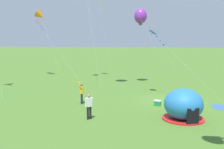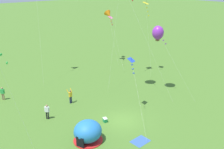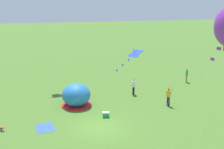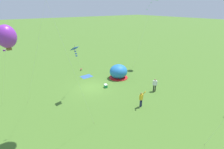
{
  "view_description": "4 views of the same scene",
  "coord_description": "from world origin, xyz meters",
  "px_view_note": "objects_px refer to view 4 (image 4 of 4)",
  "views": [
    {
      "loc": [
        -22.74,
        1.3,
        5.38
      ],
      "look_at": [
        0.96,
        5.23,
        2.12
      ],
      "focal_mm": 42.0,
      "sensor_mm": 36.0,
      "label": 1
    },
    {
      "loc": [
        -17.07,
        -18.36,
        14.66
      ],
      "look_at": [
        3.0,
        5.34,
        3.14
      ],
      "focal_mm": 42.0,
      "sensor_mm": 36.0,
      "label": 2
    },
    {
      "loc": [
        17.5,
        -5.53,
        8.81
      ],
      "look_at": [
        -0.26,
        1.09,
        3.98
      ],
      "focal_mm": 42.0,
      "sensor_mm": 36.0,
      "label": 3
    },
    {
      "loc": [
        10.03,
        18.88,
        10.26
      ],
      "look_at": [
        0.21,
        5.08,
        3.59
      ],
      "focal_mm": 28.0,
      "sensor_mm": 36.0,
      "label": 4
    }
  ],
  "objects_px": {
    "popup_tent": "(119,72)",
    "toddler_crawling": "(81,69)",
    "person_near_tent": "(155,84)",
    "kite_blue": "(75,50)",
    "person_arms_raised": "(141,99)",
    "cooler_box": "(106,86)",
    "kite_purple": "(6,37)"
  },
  "relations": [
    {
      "from": "popup_tent",
      "to": "toddler_crawling",
      "type": "bearing_deg",
      "value": -64.04
    },
    {
      "from": "kite_blue",
      "to": "kite_purple",
      "type": "xyz_separation_m",
      "value": [
        6.32,
        1.8,
        2.33
      ]
    },
    {
      "from": "kite_blue",
      "to": "person_near_tent",
      "type": "bearing_deg",
      "value": 153.22
    },
    {
      "from": "person_arms_raised",
      "to": "person_near_tent",
      "type": "distance_m",
      "value": 4.35
    },
    {
      "from": "popup_tent",
      "to": "kite_blue",
      "type": "distance_m",
      "value": 9.13
    },
    {
      "from": "popup_tent",
      "to": "kite_blue",
      "type": "bearing_deg",
      "value": 14.52
    },
    {
      "from": "person_near_tent",
      "to": "kite_purple",
      "type": "height_order",
      "value": "kite_purple"
    },
    {
      "from": "toddler_crawling",
      "to": "kite_purple",
      "type": "relative_size",
      "value": 0.06
    },
    {
      "from": "toddler_crawling",
      "to": "person_arms_raised",
      "type": "distance_m",
      "value": 14.4
    },
    {
      "from": "popup_tent",
      "to": "toddler_crawling",
      "type": "height_order",
      "value": "popup_tent"
    },
    {
      "from": "person_arms_raised",
      "to": "popup_tent",
      "type": "bearing_deg",
      "value": -110.81
    },
    {
      "from": "cooler_box",
      "to": "kite_purple",
      "type": "distance_m",
      "value": 13.21
    },
    {
      "from": "person_near_tent",
      "to": "kite_blue",
      "type": "distance_m",
      "value": 10.7
    },
    {
      "from": "toddler_crawling",
      "to": "kite_blue",
      "type": "xyz_separation_m",
      "value": [
        4.44,
        8.38,
        5.55
      ]
    },
    {
      "from": "kite_purple",
      "to": "kite_blue",
      "type": "bearing_deg",
      "value": -164.08
    },
    {
      "from": "toddler_crawling",
      "to": "kite_purple",
      "type": "xyz_separation_m",
      "value": [
        10.75,
        10.18,
        7.88
      ]
    },
    {
      "from": "popup_tent",
      "to": "cooler_box",
      "type": "bearing_deg",
      "value": 26.05
    },
    {
      "from": "person_arms_raised",
      "to": "cooler_box",
      "type": "bearing_deg",
      "value": -86.15
    },
    {
      "from": "cooler_box",
      "to": "kite_purple",
      "type": "bearing_deg",
      "value": 11.25
    },
    {
      "from": "kite_blue",
      "to": "cooler_box",
      "type": "bearing_deg",
      "value": -176.19
    },
    {
      "from": "cooler_box",
      "to": "person_near_tent",
      "type": "xyz_separation_m",
      "value": [
        -4.44,
        4.59,
        0.74
      ]
    },
    {
      "from": "popup_tent",
      "to": "kite_purple",
      "type": "height_order",
      "value": "kite_purple"
    },
    {
      "from": "person_arms_raised",
      "to": "kite_blue",
      "type": "distance_m",
      "value": 8.88
    },
    {
      "from": "kite_purple",
      "to": "cooler_box",
      "type": "bearing_deg",
      "value": -168.75
    },
    {
      "from": "popup_tent",
      "to": "person_arms_raised",
      "type": "distance_m",
      "value": 8.51
    },
    {
      "from": "person_arms_raised",
      "to": "kite_blue",
      "type": "height_order",
      "value": "kite_blue"
    },
    {
      "from": "cooler_box",
      "to": "person_arms_raised",
      "type": "bearing_deg",
      "value": 93.85
    },
    {
      "from": "kite_blue",
      "to": "kite_purple",
      "type": "height_order",
      "value": "kite_purple"
    },
    {
      "from": "popup_tent",
      "to": "kite_purple",
      "type": "relative_size",
      "value": 0.31
    },
    {
      "from": "toddler_crawling",
      "to": "kite_blue",
      "type": "height_order",
      "value": "kite_blue"
    },
    {
      "from": "popup_tent",
      "to": "person_near_tent",
      "type": "height_order",
      "value": "popup_tent"
    },
    {
      "from": "person_near_tent",
      "to": "popup_tent",
      "type": "bearing_deg",
      "value": -81.01
    }
  ]
}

